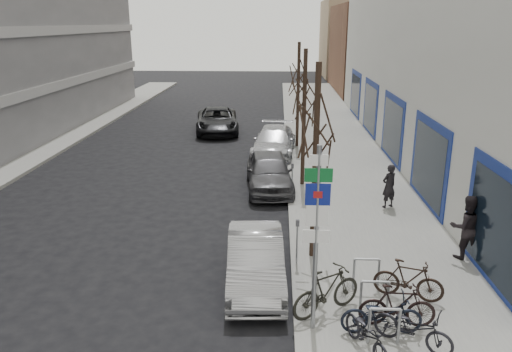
# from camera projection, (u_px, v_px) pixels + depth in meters

# --- Properties ---
(ground) EXTENTS (120.00, 120.00, 0.00)m
(ground) POSITION_uv_depth(u_px,v_px,m) (202.00, 330.00, 10.91)
(ground) COLOR black
(ground) RESTS_ON ground
(sidewalk_east) EXTENTS (5.00, 70.00, 0.15)m
(sidewalk_east) POSITION_uv_depth(u_px,v_px,m) (349.00, 186.00, 20.23)
(sidewalk_east) COLOR slate
(sidewalk_east) RESTS_ON ground
(brick_building_far) EXTENTS (12.00, 14.00, 8.00)m
(brick_building_far) POSITION_uv_depth(u_px,v_px,m) (399.00, 49.00, 47.33)
(brick_building_far) COLOR brown
(brick_building_far) RESTS_ON ground
(tan_building_far) EXTENTS (13.00, 12.00, 9.00)m
(tan_building_far) POSITION_uv_depth(u_px,v_px,m) (376.00, 38.00, 61.47)
(tan_building_far) COLOR #937A5B
(tan_building_far) RESTS_ON ground
(highway_sign_pole) EXTENTS (0.55, 0.10, 4.20)m
(highway_sign_pole) POSITION_uv_depth(u_px,v_px,m) (316.00, 229.00, 10.07)
(highway_sign_pole) COLOR gray
(highway_sign_pole) RESTS_ON ground
(bike_rack) EXTENTS (0.66, 2.26, 0.83)m
(bike_rack) POSITION_uv_depth(u_px,v_px,m) (375.00, 293.00, 11.12)
(bike_rack) COLOR gray
(bike_rack) RESTS_ON sidewalk_east
(tree_near) EXTENTS (1.80, 1.80, 5.50)m
(tree_near) POSITION_uv_depth(u_px,v_px,m) (317.00, 117.00, 12.92)
(tree_near) COLOR black
(tree_near) RESTS_ON ground
(tree_mid) EXTENTS (1.80, 1.80, 5.50)m
(tree_mid) POSITION_uv_depth(u_px,v_px,m) (305.00, 86.00, 19.12)
(tree_mid) COLOR black
(tree_mid) RESTS_ON ground
(tree_far) EXTENTS (1.80, 1.80, 5.50)m
(tree_far) POSITION_uv_depth(u_px,v_px,m) (299.00, 70.00, 25.33)
(tree_far) COLOR black
(tree_far) RESTS_ON ground
(meter_front) EXTENTS (0.10, 0.08, 1.27)m
(meter_front) POSITION_uv_depth(u_px,v_px,m) (297.00, 237.00, 13.41)
(meter_front) COLOR gray
(meter_front) RESTS_ON sidewalk_east
(meter_mid) EXTENTS (0.10, 0.08, 1.27)m
(meter_mid) POSITION_uv_depth(u_px,v_px,m) (292.00, 177.00, 18.66)
(meter_mid) COLOR gray
(meter_mid) RESTS_ON sidewalk_east
(meter_back) EXTENTS (0.10, 0.08, 1.27)m
(meter_back) POSITION_uv_depth(u_px,v_px,m) (289.00, 143.00, 23.90)
(meter_back) COLOR gray
(meter_back) RESTS_ON sidewalk_east
(bike_near_left) EXTENTS (1.04, 1.64, 0.96)m
(bike_near_left) POSITION_uv_depth(u_px,v_px,m) (367.00, 331.00, 9.81)
(bike_near_left) COLOR black
(bike_near_left) RESTS_ON sidewalk_east
(bike_near_right) EXTENTS (1.68, 0.56, 1.01)m
(bike_near_right) POSITION_uv_depth(u_px,v_px,m) (397.00, 305.00, 10.66)
(bike_near_right) COLOR black
(bike_near_right) RESTS_ON sidewalk_east
(bike_mid_curb) EXTENTS (1.73, 0.58, 1.05)m
(bike_mid_curb) POSITION_uv_depth(u_px,v_px,m) (382.00, 311.00, 10.42)
(bike_mid_curb) COLOR black
(bike_mid_curb) RESTS_ON sidewalk_east
(bike_mid_inner) EXTENTS (1.87, 1.51, 1.14)m
(bike_mid_inner) POSITION_uv_depth(u_px,v_px,m) (327.00, 290.00, 11.13)
(bike_mid_inner) COLOR black
(bike_mid_inner) RESTS_ON sidewalk_east
(bike_far_curb) EXTENTS (1.65, 1.30, 1.00)m
(bike_far_curb) POSITION_uv_depth(u_px,v_px,m) (413.00, 325.00, 9.99)
(bike_far_curb) COLOR black
(bike_far_curb) RESTS_ON sidewalk_east
(bike_far_inner) EXTENTS (1.72, 1.00, 1.00)m
(bike_far_inner) POSITION_uv_depth(u_px,v_px,m) (409.00, 279.00, 11.74)
(bike_far_inner) COLOR black
(bike_far_inner) RESTS_ON sidewalk_east
(parked_car_front) EXTENTS (1.64, 4.09, 1.32)m
(parked_car_front) POSITION_uv_depth(u_px,v_px,m) (255.00, 260.00, 12.66)
(parked_car_front) COLOR #9E9EA3
(parked_car_front) RESTS_ON ground
(parked_car_mid) EXTENTS (2.14, 4.52, 1.49)m
(parked_car_mid) POSITION_uv_depth(u_px,v_px,m) (269.00, 171.00, 19.88)
(parked_car_mid) COLOR #48474C
(parked_car_mid) RESTS_ON ground
(parked_car_back) EXTENTS (2.36, 5.04, 1.42)m
(parked_car_back) POSITION_uv_depth(u_px,v_px,m) (274.00, 142.00, 24.92)
(parked_car_back) COLOR #A8A8AD
(parked_car_back) RESTS_ON ground
(lane_car) EXTENTS (3.08, 5.55, 1.47)m
(lane_car) POSITION_uv_depth(u_px,v_px,m) (217.00, 120.00, 30.22)
(lane_car) COLOR black
(lane_car) RESTS_ON ground
(pedestrian_near) EXTENTS (0.68, 0.61, 1.57)m
(pedestrian_near) POSITION_uv_depth(u_px,v_px,m) (389.00, 186.00, 17.52)
(pedestrian_near) COLOR black
(pedestrian_near) RESTS_ON sidewalk_east
(pedestrian_far) EXTENTS (0.69, 0.47, 1.85)m
(pedestrian_far) POSITION_uv_depth(u_px,v_px,m) (466.00, 227.00, 13.69)
(pedestrian_far) COLOR black
(pedestrian_far) RESTS_ON sidewalk_east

